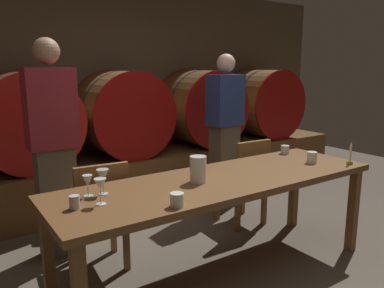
% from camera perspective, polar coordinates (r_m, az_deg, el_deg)
% --- Properties ---
extents(ground_plane, '(9.25, 9.25, 0.00)m').
position_cam_1_polar(ground_plane, '(3.08, 9.20, -19.39)').
color(ground_plane, brown).
extents(back_wall, '(7.11, 0.24, 2.59)m').
position_cam_1_polar(back_wall, '(5.02, -12.73, 8.11)').
color(back_wall, brown).
rests_on(back_wall, ground).
extents(barrel_shelf, '(6.40, 0.90, 0.53)m').
position_cam_1_polar(barrel_shelf, '(4.69, -9.67, -4.79)').
color(barrel_shelf, brown).
rests_on(barrel_shelf, ground).
extents(wine_barrel_left, '(1.01, 0.76, 1.01)m').
position_cam_1_polar(wine_barrel_left, '(4.22, -23.62, 3.17)').
color(wine_barrel_left, '#513319').
rests_on(wine_barrel_left, barrel_shelf).
extents(wine_barrel_center, '(1.01, 0.76, 1.01)m').
position_cam_1_polar(wine_barrel_center, '(4.53, -10.30, 4.47)').
color(wine_barrel_center, brown).
rests_on(wine_barrel_center, barrel_shelf).
extents(wine_barrel_right, '(1.01, 0.76, 1.01)m').
position_cam_1_polar(wine_barrel_right, '(5.09, 1.46, 5.43)').
color(wine_barrel_right, brown).
rests_on(wine_barrel_right, barrel_shelf).
extents(wine_barrel_far_right, '(1.01, 0.76, 1.01)m').
position_cam_1_polar(wine_barrel_far_right, '(5.83, 10.64, 6.01)').
color(wine_barrel_far_right, brown).
rests_on(wine_barrel_far_right, barrel_shelf).
extents(dining_table, '(2.53, 0.77, 0.77)m').
position_cam_1_polar(dining_table, '(2.82, 4.54, -6.55)').
color(dining_table, brown).
rests_on(dining_table, ground).
extents(chair_left, '(0.44, 0.44, 0.88)m').
position_cam_1_polar(chair_left, '(3.04, -13.71, -9.78)').
color(chair_left, brown).
rests_on(chair_left, ground).
extents(chair_right, '(0.42, 0.42, 0.88)m').
position_cam_1_polar(chair_right, '(3.82, 8.08, -5.07)').
color(chair_right, brown).
rests_on(chair_right, ground).
extents(guest_left, '(0.38, 0.24, 1.80)m').
position_cam_1_polar(guest_left, '(3.27, -20.13, -0.63)').
color(guest_left, brown).
rests_on(guest_left, ground).
extents(guest_right, '(0.40, 0.27, 1.71)m').
position_cam_1_polar(guest_right, '(4.26, 4.95, 2.10)').
color(guest_right, brown).
rests_on(guest_right, ground).
extents(candle_center, '(0.05, 0.05, 0.19)m').
position_cam_1_polar(candle_center, '(3.43, 22.68, -1.96)').
color(candle_center, olive).
rests_on(candle_center, dining_table).
extents(pitcher, '(0.12, 0.12, 0.19)m').
position_cam_1_polar(pitcher, '(2.67, 0.92, -3.82)').
color(pitcher, white).
rests_on(pitcher, dining_table).
extents(wine_glass_left, '(0.06, 0.06, 0.14)m').
position_cam_1_polar(wine_glass_left, '(2.47, -15.43, -5.47)').
color(wine_glass_left, silver).
rests_on(wine_glass_left, dining_table).
extents(wine_glass_center, '(0.07, 0.07, 0.16)m').
position_cam_1_polar(wine_glass_center, '(2.30, -13.64, -6.02)').
color(wine_glass_center, silver).
rests_on(wine_glass_center, dining_table).
extents(wine_glass_right, '(0.08, 0.08, 0.16)m').
position_cam_1_polar(wine_glass_right, '(2.48, -13.28, -4.79)').
color(wine_glass_right, silver).
rests_on(wine_glass_right, dining_table).
extents(cup_far_left, '(0.06, 0.06, 0.08)m').
position_cam_1_polar(cup_far_left, '(2.30, -17.25, -8.37)').
color(cup_far_left, silver).
rests_on(cup_far_left, dining_table).
extents(cup_center_left, '(0.08, 0.08, 0.08)m').
position_cam_1_polar(cup_center_left, '(2.23, -2.28, -8.39)').
color(cup_center_left, white).
rests_on(cup_center_left, dining_table).
extents(cup_center_right, '(0.08, 0.08, 0.10)m').
position_cam_1_polar(cup_center_right, '(3.37, 17.59, -1.93)').
color(cup_center_right, white).
rests_on(cup_center_right, dining_table).
extents(cup_far_right, '(0.08, 0.08, 0.08)m').
position_cam_1_polar(cup_far_right, '(3.66, 13.81, -0.82)').
color(cup_far_right, silver).
rests_on(cup_far_right, dining_table).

